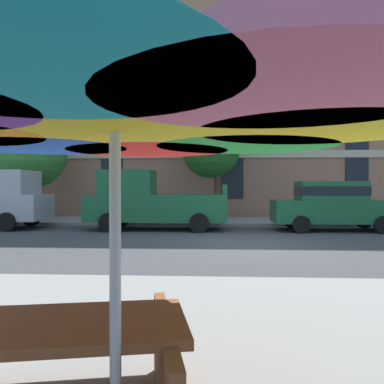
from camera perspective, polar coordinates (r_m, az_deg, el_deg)
ground_plane at (r=11.18m, az=7.73°, el=-7.41°), size 120.00×120.00×0.00m
sidewalk_far at (r=17.92m, az=6.03°, el=-4.14°), size 56.00×3.60×0.12m
apartment_building at (r=27.25m, az=5.18°, el=17.85°), size 42.42×12.08×19.20m
pickup_green at (r=14.93m, az=-5.82°, el=-1.40°), size 5.10×2.12×2.20m
sedan_green at (r=15.35m, az=19.37°, el=-1.67°), size 4.40×1.98×1.78m
street_tree_left at (r=19.74m, az=-21.78°, el=5.44°), size 3.12×3.12×4.72m
street_tree_middle at (r=18.44m, az=2.56°, el=7.31°), size 2.73×3.00×5.40m
patio_umbrella at (r=2.16m, az=-10.90°, el=14.09°), size 3.28×3.28×2.37m
picnic_table at (r=2.79m, az=-21.31°, el=-22.47°), size 2.06×1.85×0.77m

